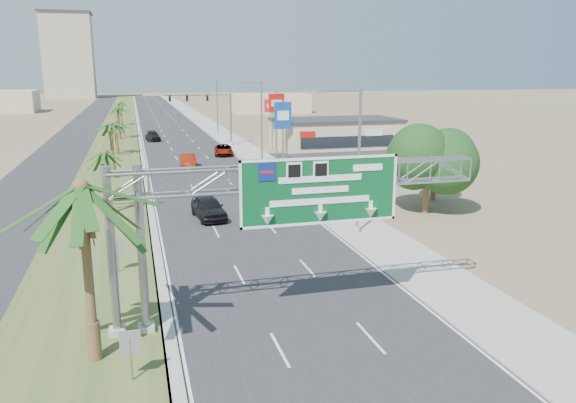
{
  "coord_description": "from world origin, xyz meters",
  "views": [
    {
      "loc": [
        -7.23,
        -13.27,
        11.08
      ],
      "look_at": [
        0.65,
        15.35,
        4.2
      ],
      "focal_mm": 35.0,
      "sensor_mm": 36.0,
      "label": 1
    }
  ],
  "objects_px": {
    "car_far": "(153,136)",
    "car_left_lane": "(209,208)",
    "car_mid_lane": "(188,161)",
    "pole_sign_blue": "(283,118)",
    "palm_near": "(81,189)",
    "signal_mast": "(217,114)",
    "car_right_lane": "(223,150)",
    "pole_sign_red_far": "(272,109)",
    "sign_gantry": "(283,190)",
    "store_building": "(336,134)",
    "pole_sign_red_near": "(276,107)"
  },
  "relations": [
    {
      "from": "palm_near",
      "to": "car_left_lane",
      "type": "height_order",
      "value": "palm_near"
    },
    {
      "from": "palm_near",
      "to": "signal_mast",
      "type": "xyz_separation_m",
      "value": [
        14.37,
        63.97,
        -2.08
      ]
    },
    {
      "from": "signal_mast",
      "to": "sign_gantry",
      "type": "bearing_deg",
      "value": -95.74
    },
    {
      "from": "sign_gantry",
      "to": "car_far",
      "type": "distance_m",
      "value": 71.79
    },
    {
      "from": "pole_sign_red_far",
      "to": "palm_near",
      "type": "bearing_deg",
      "value": -110.21
    },
    {
      "from": "store_building",
      "to": "sign_gantry",
      "type": "bearing_deg",
      "value": -112.36
    },
    {
      "from": "palm_near",
      "to": "car_right_lane",
      "type": "distance_m",
      "value": 56.11
    },
    {
      "from": "sign_gantry",
      "to": "pole_sign_red_near",
      "type": "relative_size",
      "value": 1.97
    },
    {
      "from": "car_left_lane",
      "to": "car_far",
      "type": "xyz_separation_m",
      "value": [
        -2.23,
        52.63,
        -0.11
      ]
    },
    {
      "from": "pole_sign_red_far",
      "to": "car_left_lane",
      "type": "bearing_deg",
      "value": -110.83
    },
    {
      "from": "sign_gantry",
      "to": "store_building",
      "type": "height_order",
      "value": "sign_gantry"
    },
    {
      "from": "palm_near",
      "to": "signal_mast",
      "type": "bearing_deg",
      "value": 77.34
    },
    {
      "from": "sign_gantry",
      "to": "car_far",
      "type": "height_order",
      "value": "sign_gantry"
    },
    {
      "from": "signal_mast",
      "to": "pole_sign_blue",
      "type": "bearing_deg",
      "value": -80.45
    },
    {
      "from": "sign_gantry",
      "to": "palm_near",
      "type": "xyz_separation_m",
      "value": [
        -8.14,
        -1.93,
        0.87
      ]
    },
    {
      "from": "car_left_lane",
      "to": "car_mid_lane",
      "type": "height_order",
      "value": "car_left_lane"
    },
    {
      "from": "palm_near",
      "to": "signal_mast",
      "type": "distance_m",
      "value": 65.6
    },
    {
      "from": "car_right_lane",
      "to": "palm_near",
      "type": "bearing_deg",
      "value": -96.84
    },
    {
      "from": "car_right_lane",
      "to": "car_far",
      "type": "distance_m",
      "value": 21.21
    },
    {
      "from": "pole_sign_blue",
      "to": "pole_sign_red_far",
      "type": "relative_size",
      "value": 1.08
    },
    {
      "from": "car_left_lane",
      "to": "sign_gantry",
      "type": "bearing_deg",
      "value": -93.27
    },
    {
      "from": "pole_sign_red_near",
      "to": "pole_sign_red_far",
      "type": "height_order",
      "value": "pole_sign_red_near"
    },
    {
      "from": "signal_mast",
      "to": "car_left_lane",
      "type": "distance_m",
      "value": 43.92
    },
    {
      "from": "sign_gantry",
      "to": "signal_mast",
      "type": "distance_m",
      "value": 62.37
    },
    {
      "from": "pole_sign_red_near",
      "to": "pole_sign_red_far",
      "type": "distance_m",
      "value": 8.08
    },
    {
      "from": "car_far",
      "to": "car_left_lane",
      "type": "bearing_deg",
      "value": -91.74
    },
    {
      "from": "store_building",
      "to": "pole_sign_blue",
      "type": "distance_m",
      "value": 22.16
    },
    {
      "from": "signal_mast",
      "to": "car_mid_lane",
      "type": "distance_m",
      "value": 20.52
    },
    {
      "from": "signal_mast",
      "to": "pole_sign_blue",
      "type": "relative_size",
      "value": 1.29
    },
    {
      "from": "store_building",
      "to": "pole_sign_blue",
      "type": "bearing_deg",
      "value": -126.15
    },
    {
      "from": "car_mid_lane",
      "to": "pole_sign_red_near",
      "type": "bearing_deg",
      "value": 26.28
    },
    {
      "from": "palm_near",
      "to": "car_far",
      "type": "distance_m",
      "value": 73.88
    },
    {
      "from": "palm_near",
      "to": "car_right_lane",
      "type": "relative_size",
      "value": 1.62
    },
    {
      "from": "palm_near",
      "to": "pole_sign_red_near",
      "type": "distance_m",
      "value": 54.44
    },
    {
      "from": "palm_near",
      "to": "pole_sign_red_near",
      "type": "height_order",
      "value": "pole_sign_red_near"
    },
    {
      "from": "palm_near",
      "to": "car_left_lane",
      "type": "relative_size",
      "value": 1.65
    },
    {
      "from": "car_right_lane",
      "to": "pole_sign_red_far",
      "type": "height_order",
      "value": "pole_sign_red_far"
    },
    {
      "from": "pole_sign_red_far",
      "to": "car_mid_lane",
      "type": "bearing_deg",
      "value": -134.95
    },
    {
      "from": "car_far",
      "to": "pole_sign_red_far",
      "type": "bearing_deg",
      "value": -46.3
    },
    {
      "from": "car_left_lane",
      "to": "car_right_lane",
      "type": "bearing_deg",
      "value": 72.99
    },
    {
      "from": "sign_gantry",
      "to": "car_left_lane",
      "type": "height_order",
      "value": "sign_gantry"
    },
    {
      "from": "car_mid_lane",
      "to": "pole_sign_blue",
      "type": "xyz_separation_m",
      "value": [
        10.37,
        -4.5,
        5.11
      ]
    },
    {
      "from": "sign_gantry",
      "to": "car_left_lane",
      "type": "xyz_separation_m",
      "value": [
        -0.94,
        18.9,
        -5.2
      ]
    },
    {
      "from": "sign_gantry",
      "to": "pole_sign_blue",
      "type": "relative_size",
      "value": 2.1
    },
    {
      "from": "signal_mast",
      "to": "car_far",
      "type": "height_order",
      "value": "signal_mast"
    },
    {
      "from": "pole_sign_red_near",
      "to": "pole_sign_blue",
      "type": "height_order",
      "value": "pole_sign_red_near"
    },
    {
      "from": "car_left_lane",
      "to": "car_mid_lane",
      "type": "distance_m",
      "value": 24.08
    },
    {
      "from": "car_far",
      "to": "pole_sign_red_near",
      "type": "xyz_separation_m",
      "value": [
        15.21,
        -22.89,
        5.9
      ]
    },
    {
      "from": "car_left_lane",
      "to": "store_building",
      "type": "bearing_deg",
      "value": 51.04
    },
    {
      "from": "car_left_lane",
      "to": "car_far",
      "type": "distance_m",
      "value": 52.67
    }
  ]
}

